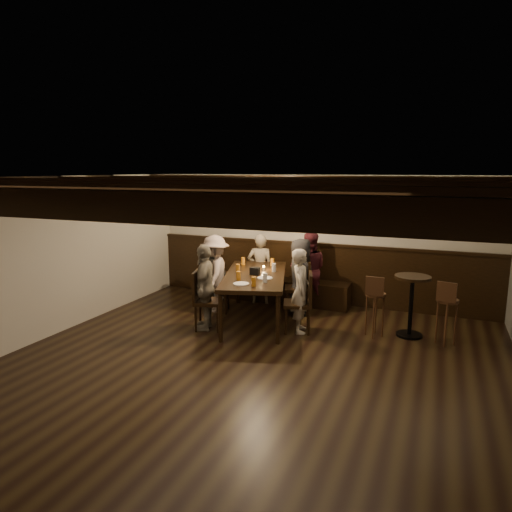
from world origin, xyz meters
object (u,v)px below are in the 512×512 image
at_px(chair_right_near, 298,297).
at_px(person_left_far, 205,287).
at_px(high_top_table, 412,297).
at_px(person_left_near, 215,274).
at_px(person_right_near, 300,277).
at_px(chair_right_far, 299,314).
at_px(person_right_far, 301,291).
at_px(dining_table, 255,278).
at_px(bar_stool_right, 446,321).
at_px(person_bench_centre, 260,269).
at_px(bar_stool_left, 375,314).
at_px(chair_left_near, 217,297).
at_px(chair_left_far, 207,311).
at_px(person_bench_right, 309,270).
at_px(person_bench_left, 211,273).

xyz_separation_m(chair_right_near, person_left_far, (-1.14, -1.30, 0.39)).
relative_size(person_left_far, high_top_table, 1.45).
relative_size(person_left_near, person_right_near, 1.03).
bearing_deg(chair_right_far, person_right_far, -90.00).
height_order(person_left_near, person_left_far, person_left_near).
xyz_separation_m(dining_table, chair_right_near, (0.55, 0.64, -0.45)).
bearing_deg(chair_right_far, person_left_near, 58.52).
bearing_deg(bar_stool_right, dining_table, -166.96).
height_order(chair_right_far, person_bench_centre, person_bench_centre).
distance_m(chair_right_near, high_top_table, 1.96).
bearing_deg(bar_stool_right, bar_stool_left, -165.42).
distance_m(person_left_far, bar_stool_right, 3.61).
bearing_deg(dining_table, bar_stool_left, -16.71).
bearing_deg(chair_right_far, high_top_table, -92.08).
distance_m(chair_left_near, person_right_far, 1.77).
distance_m(person_right_near, bar_stool_left, 1.53).
bearing_deg(chair_right_far, bar_stool_left, -95.45).
xyz_separation_m(person_right_far, high_top_table, (1.59, 0.43, -0.04)).
bearing_deg(dining_table, chair_left_near, 147.93).
distance_m(person_left_far, person_right_far, 1.50).
relative_size(chair_left_far, bar_stool_left, 0.98).
distance_m(dining_table, chair_right_far, 0.96).
bearing_deg(person_right_far, person_left_far, 90.00).
height_order(dining_table, high_top_table, high_top_table).
relative_size(chair_right_far, bar_stool_right, 0.98).
distance_m(chair_left_near, high_top_table, 3.28).
distance_m(person_right_near, high_top_table, 1.91).
relative_size(chair_right_near, person_right_far, 0.72).
distance_m(high_top_table, bar_stool_right, 0.58).
bearing_deg(bar_stool_left, person_bench_centre, 157.63).
bearing_deg(person_right_far, dining_table, 59.04).
bearing_deg(person_bench_centre, high_top_table, 146.97).
xyz_separation_m(person_left_near, bar_stool_right, (3.79, -0.14, -0.33)).
relative_size(person_left_near, person_right_far, 1.05).
distance_m(chair_right_far, person_bench_right, 1.42).
distance_m(person_left_near, person_left_far, 0.90).
distance_m(person_bench_left, person_bench_centre, 0.91).
distance_m(person_bench_left, high_top_table, 3.59).
bearing_deg(dining_table, person_left_far, -149.04).
bearing_deg(person_right_far, high_top_table, -92.12).
relative_size(chair_right_far, person_bench_left, 0.78).
distance_m(chair_left_far, person_right_near, 1.77).
distance_m(bar_stool_left, bar_stool_right, 1.00).
height_order(chair_right_far, person_bench_left, person_bench_left).
distance_m(person_bench_centre, bar_stool_right, 3.40).
relative_size(person_bench_right, person_left_near, 1.01).
height_order(chair_right_far, person_bench_right, person_bench_right).
bearing_deg(dining_table, person_bench_centre, 90.00).
relative_size(chair_left_near, high_top_table, 0.91).
xyz_separation_m(dining_table, person_right_far, (0.85, -0.21, -0.08)).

